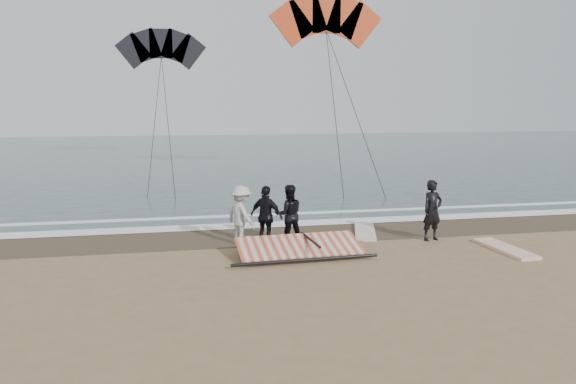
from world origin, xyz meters
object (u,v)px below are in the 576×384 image
Objects in this scene: man_main at (432,210)px; sail_rig at (296,248)px; board_cream at (365,231)px; board_white at (505,249)px.

sail_rig is (-4.39, -0.84, -0.73)m from man_main.
sail_rig is (-2.73, -2.18, 0.14)m from board_cream.
man_main is at bearing 10.84° from sail_rig.
board_white is at bearing -6.44° from sail_rig.
man_main is at bearing 131.88° from board_white.
man_main is 2.30m from board_cream.
man_main is 0.47× the size of sail_rig.
man_main reaches higher than sail_rig.
board_white is (1.53, -1.51, -0.88)m from man_main.
man_main is at bearing -21.67° from board_cream.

